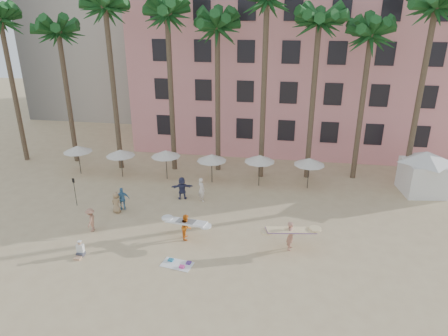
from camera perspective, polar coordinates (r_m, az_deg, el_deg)
ground at (r=23.30m, az=-5.24°, el=-14.52°), size 120.00×120.00×0.00m
pink_hotel at (r=44.54m, az=12.08°, el=13.87°), size 35.00×14.00×16.00m
palm_row at (r=33.44m, az=1.58°, el=20.40°), size 44.40×5.40×16.30m
umbrella_row at (r=33.66m, az=-5.12°, el=1.82°), size 22.50×2.70×2.73m
cabana at (r=35.15m, az=26.70°, el=-0.08°), size 5.04×5.04×3.50m
beach_towel at (r=23.90m, az=-6.58°, el=-13.45°), size 1.95×1.30×0.14m
carrier_yellow at (r=24.87m, az=9.51°, el=-9.30°), size 3.12×1.57×1.88m
carrier_white at (r=25.82m, az=-5.42°, el=-8.20°), size 2.84×1.36×1.69m
beachgoers at (r=29.78m, az=-10.90°, el=-4.30°), size 7.06×6.74×1.91m
paddle at (r=31.56m, az=-20.58°, el=-2.75°), size 0.18×0.04×2.23m
seated_man at (r=25.78m, az=-19.87°, el=-11.08°), size 0.43×0.74×0.97m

